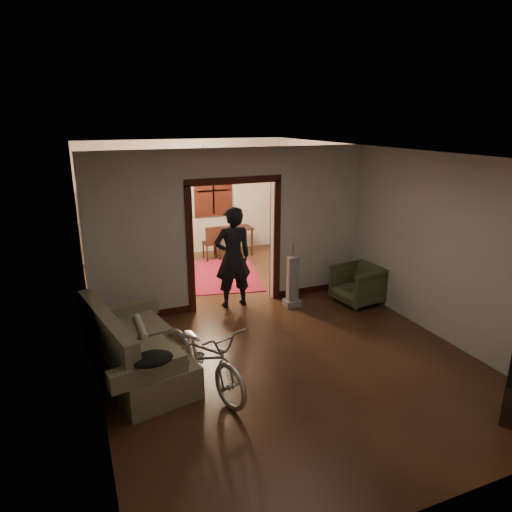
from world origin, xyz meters
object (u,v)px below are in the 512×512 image
person (233,257)px  sofa (137,342)px  desk (233,242)px  bicycle (203,355)px  locker (130,226)px  armchair (358,285)px

person → sofa: bearing=41.4°
sofa → person: bearing=29.3°
sofa → person: size_ratio=1.10×
person → desk: 3.24m
bicycle → locker: 5.57m
sofa → desk: sofa is taller
bicycle → person: person is taller
bicycle → desk: bicycle is taller
locker → desk: (2.40, -0.20, -0.57)m
bicycle → sofa: bearing=119.9°
armchair → locker: 5.30m
bicycle → desk: size_ratio=1.85×
armchair → person: (-2.15, 0.74, 0.56)m
armchair → person: size_ratio=0.43×
sofa → desk: (3.00, 4.70, -0.12)m
sofa → locker: locker is taller
sofa → bicycle: bearing=-54.2°
sofa → bicycle: (0.72, -0.65, -0.01)m
armchair → desk: bearing=-170.7°
bicycle → locker: size_ratio=0.95×
bicycle → locker: (-0.12, 5.55, 0.46)m
sofa → bicycle: sofa is taller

